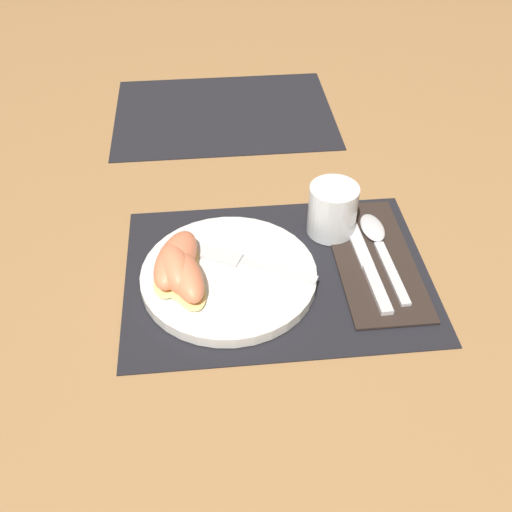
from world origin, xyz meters
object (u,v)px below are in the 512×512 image
at_px(knife, 365,259).
at_px(fork, 245,262).
at_px(citrus_wedge_1, 176,269).
at_px(juice_glass, 332,212).
at_px(spoon, 377,239).
at_px(plate, 229,276).
at_px(citrus_wedge_0, 176,259).
at_px(citrus_wedge_2, 185,276).

height_order(knife, fork, fork).
distance_m(fork, citrus_wedge_1, 0.10).
xyz_separation_m(juice_glass, knife, (0.04, -0.07, -0.03)).
bearing_deg(spoon, citrus_wedge_1, -167.65).
xyz_separation_m(plate, fork, (0.02, 0.01, 0.01)).
relative_size(spoon, citrus_wedge_1, 1.89).
bearing_deg(juice_glass, knife, -64.53).
bearing_deg(spoon, citrus_wedge_0, -171.70).
bearing_deg(knife, citrus_wedge_0, -179.08).
relative_size(plate, fork, 1.47).
height_order(citrus_wedge_0, citrus_wedge_1, citrus_wedge_1).
bearing_deg(spoon, plate, -165.73).
relative_size(fork, citrus_wedge_2, 1.40).
bearing_deg(spoon, citrus_wedge_2, -164.85).
height_order(plate, fork, fork).
relative_size(juice_glass, citrus_wedge_2, 0.67).
xyz_separation_m(juice_glass, fork, (-0.14, -0.08, -0.02)).
bearing_deg(citrus_wedge_0, juice_glass, 18.72).
relative_size(plate, citrus_wedge_0, 1.89).
xyz_separation_m(juice_glass, spoon, (0.06, -0.04, -0.03)).
xyz_separation_m(knife, citrus_wedge_1, (-0.27, -0.03, 0.03)).
relative_size(knife, citrus_wedge_2, 1.92).
relative_size(plate, juice_glass, 3.07).
relative_size(plate, citrus_wedge_2, 2.05).
distance_m(citrus_wedge_0, citrus_wedge_2, 0.04).
height_order(juice_glass, spoon, juice_glass).
xyz_separation_m(spoon, citrus_wedge_1, (-0.29, -0.06, 0.03)).
bearing_deg(citrus_wedge_1, plate, 6.13).
distance_m(plate, spoon, 0.23).
distance_m(juice_glass, citrus_wedge_2, 0.25).
relative_size(spoon, citrus_wedge_0, 1.50).
xyz_separation_m(fork, citrus_wedge_2, (-0.08, -0.03, 0.01)).
relative_size(juice_glass, fork, 0.48).
bearing_deg(citrus_wedge_1, fork, 13.15).
xyz_separation_m(spoon, citrus_wedge_0, (-0.29, -0.04, 0.03)).
bearing_deg(citrus_wedge_2, citrus_wedge_0, 109.38).
distance_m(citrus_wedge_1, citrus_wedge_2, 0.02).
relative_size(spoon, citrus_wedge_2, 1.62).
bearing_deg(plate, citrus_wedge_1, -173.87).
bearing_deg(plate, citrus_wedge_2, -161.56).
bearing_deg(citrus_wedge_1, knife, 5.53).
bearing_deg(fork, citrus_wedge_0, -179.76).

